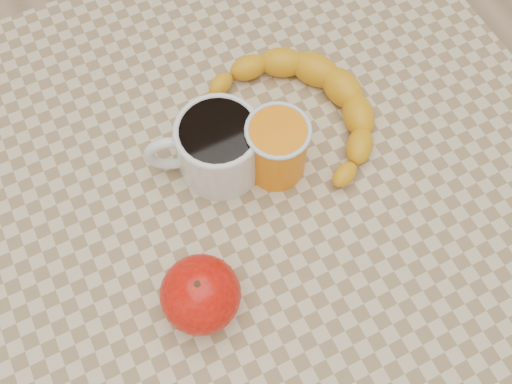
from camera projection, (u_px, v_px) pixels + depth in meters
name	position (u px, v px, depth m)	size (l,w,h in m)	color
ground	(256.00, 330.00, 1.35)	(3.00, 3.00, 0.00)	tan
table	(256.00, 226.00, 0.75)	(0.80, 0.80, 0.75)	#C4B18B
coffee_mug	(217.00, 147.00, 0.65)	(0.15, 0.12, 0.08)	white
orange_juice_glass	(277.00, 148.00, 0.65)	(0.07, 0.07, 0.09)	orange
apple	(201.00, 294.00, 0.58)	(0.10, 0.10, 0.08)	#A40705
banana	(305.00, 108.00, 0.70)	(0.23, 0.29, 0.04)	gold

